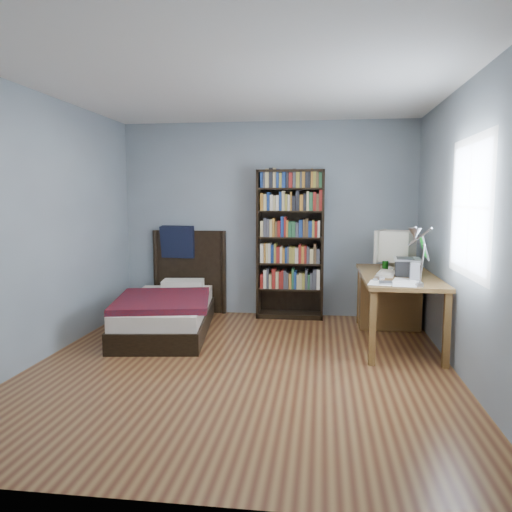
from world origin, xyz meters
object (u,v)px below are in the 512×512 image
at_px(soda_can, 385,266).
at_px(bed, 169,307).
at_px(desk, 391,295).
at_px(laptop, 409,264).
at_px(speaker, 415,271).
at_px(crt_monitor, 395,247).
at_px(keyboard, 387,273).
at_px(desk_lamp, 416,240).
at_px(bookshelf, 290,244).

xyz_separation_m(soda_can, bed, (-2.44, -0.01, -0.53)).
height_order(desk, laptop, laptop).
relative_size(soda_can, bed, 0.06).
xyz_separation_m(laptop, speaker, (0.00, -0.33, -0.03)).
relative_size(crt_monitor, soda_can, 4.30).
bearing_deg(desk, bed, -173.76).
height_order(keyboard, speaker, speaker).
height_order(laptop, soda_can, laptop).
bearing_deg(desk_lamp, soda_can, 93.86).
height_order(desk, keyboard, keyboard).
height_order(crt_monitor, laptop, crt_monitor).
relative_size(laptop, desk_lamp, 0.76).
bearing_deg(keyboard, laptop, 13.19).
bearing_deg(speaker, crt_monitor, 102.43).
distance_m(soda_can, bookshelf, 1.35).
bearing_deg(bookshelf, bed, -149.55).
bearing_deg(desk_lamp, bookshelf, 119.68).
bearing_deg(soda_can, desk, 68.33).
distance_m(keyboard, bed, 2.48).
height_order(laptop, keyboard, laptop).
xyz_separation_m(keyboard, speaker, (0.22, -0.33, 0.07)).
height_order(desk, speaker, speaker).
relative_size(desk, desk_lamp, 2.98).
distance_m(desk_lamp, bed, 2.96).
distance_m(keyboard, bookshelf, 1.50).
relative_size(keyboard, speaker, 2.36).
height_order(desk_lamp, speaker, desk_lamp).
bearing_deg(desk, bookshelf, 156.55).
bearing_deg(soda_can, speaker, -69.92).
distance_m(desk, laptop, 0.68).
height_order(desk_lamp, bookshelf, bookshelf).
relative_size(crt_monitor, laptop, 1.20).
distance_m(speaker, soda_can, 0.62).
relative_size(laptop, speaker, 2.36).
relative_size(desk, speaker, 9.31).
bearing_deg(speaker, keyboard, 132.02).
bearing_deg(crt_monitor, bookshelf, 158.18).
xyz_separation_m(speaker, bed, (-2.65, 0.57, -0.56)).
bearing_deg(soda_can, keyboard, -92.95).
bearing_deg(desk, desk_lamp, -90.79).
xyz_separation_m(laptop, soda_can, (-0.21, 0.25, -0.06)).
distance_m(desk_lamp, bookshelf, 2.37).
xyz_separation_m(desk, bookshelf, (-1.19, 0.52, 0.52)).
bearing_deg(bookshelf, desk, -23.45).
bearing_deg(laptop, soda_can, 129.51).
height_order(laptop, desk_lamp, desk_lamp).
bearing_deg(crt_monitor, soda_can, -115.38).
height_order(keyboard, bed, bed).
relative_size(desk, bed, 0.81).
bearing_deg(bed, laptop, -5.21).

